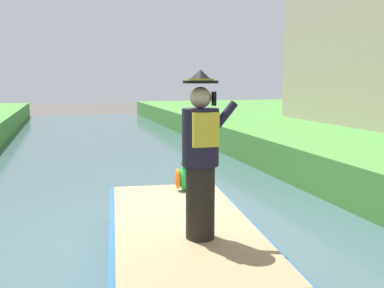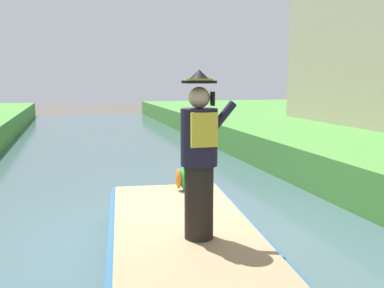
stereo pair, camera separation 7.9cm
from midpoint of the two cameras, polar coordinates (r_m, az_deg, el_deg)
name	(u,v)px [view 1 (the left image)]	position (r m, az deg, el deg)	size (l,w,h in m)	color
ground_plane	(164,245)	(6.79, -4.00, -12.87)	(80.00, 80.00, 0.00)	#4C4742
canal_water	(164,242)	(6.77, -4.00, -12.48)	(6.96, 48.00, 0.10)	#3D565B
boat	(183,245)	(5.66, -1.65, -12.93)	(2.24, 4.37, 0.61)	#23517A
person_pirate	(201,156)	(4.77, 0.68, -1.54)	(0.61, 0.42, 1.85)	black
parrot_plush	(186,175)	(6.97, -1.06, -4.08)	(0.36, 0.35, 0.57)	green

